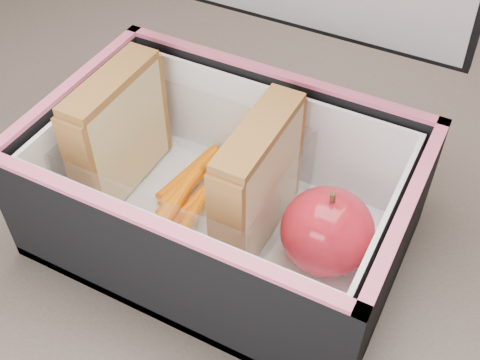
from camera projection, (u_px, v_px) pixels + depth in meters
name	position (u px, v px, depth m)	size (l,w,h in m)	color
kitchen_table	(288.00, 284.00, 0.59)	(1.20, 0.80, 0.75)	brown
lunch_bag	(226.00, 181.00, 0.48)	(0.29, 0.27, 0.28)	black
plastic_tub	(187.00, 175.00, 0.50)	(0.18, 0.13, 0.07)	white
sandwich_left	(119.00, 132.00, 0.51)	(0.03, 0.10, 0.11)	#D5C080
sandwich_right	(258.00, 182.00, 0.46)	(0.03, 0.10, 0.11)	#D5C080
carrot_sticks	(185.00, 195.00, 0.51)	(0.05, 0.14, 0.03)	#D75104
paper_napkin	(326.00, 258.00, 0.48)	(0.08, 0.08, 0.01)	white
red_apple	(327.00, 231.00, 0.45)	(0.07, 0.07, 0.08)	maroon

